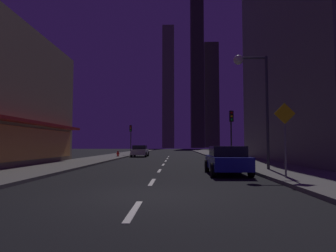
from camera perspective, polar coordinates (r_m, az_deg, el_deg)
name	(u,v)px	position (r m, az deg, el deg)	size (l,w,h in m)	color
ground_plane	(169,156)	(40.87, 0.21, -5.87)	(78.00, 136.00, 0.10)	black
sidewalk_right	(220,155)	(41.30, 10.02, -5.61)	(4.00, 76.00, 0.15)	#605E59
sidewalk_left	(119,155)	(41.63, -9.51, -5.60)	(4.00, 76.00, 0.15)	#605E59
lane_marking_center	(163,165)	(22.50, -0.92, -7.53)	(0.16, 33.40, 0.01)	silver
building_apartment_right	(335,43)	(29.55, 29.66, 13.75)	(11.00, 20.00, 20.25)	slate
skyscraper_distant_tall	(168,87)	(136.40, 0.07, 7.59)	(5.36, 6.29, 56.26)	#645F4B
skyscraper_distant_mid	(197,70)	(148.51, 5.66, 10.70)	(6.17, 8.99, 76.60)	#302E24
skyscraper_distant_short	(211,95)	(163.97, 8.36, 5.88)	(7.72, 8.94, 57.18)	#3C392D
car_parked_near	(227,160)	(15.51, 11.38, -6.48)	(1.98, 4.24, 1.45)	navy
car_parked_far	(140,151)	(37.45, -5.46, -4.84)	(1.98, 4.24, 1.45)	silver
fire_hydrant_far_left	(118,154)	(35.29, -9.70, -5.34)	(0.42, 0.30, 0.65)	red
traffic_light_near_right	(231,124)	(24.56, 12.19, 0.32)	(0.32, 0.48, 4.20)	#2D2D2D
traffic_light_far_left	(131,133)	(42.19, -7.25, -1.36)	(0.32, 0.48, 4.20)	#2D2D2D
street_lamp_right	(252,83)	(17.78, 16.04, 7.98)	(1.96, 0.56, 6.58)	#38383D
pedestrian_crossing_sign	(285,133)	(13.40, 21.76, -1.29)	(0.91, 0.08, 3.15)	slate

